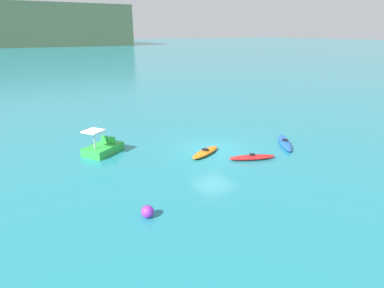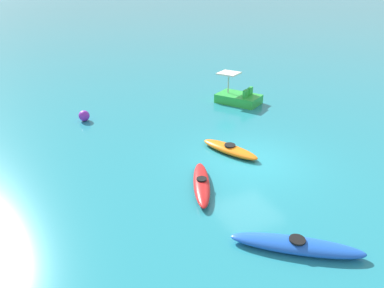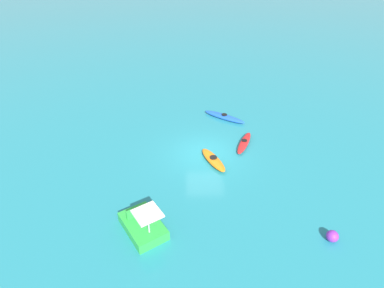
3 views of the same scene
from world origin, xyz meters
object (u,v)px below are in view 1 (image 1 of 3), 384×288
object	(u,v)px
kayak_orange	(205,152)
kayak_red	(252,157)
buoy_purple	(147,212)
kayak_blue	(285,143)
pedal_boat_green	(103,148)

from	to	relation	value
kayak_orange	kayak_red	size ratio (longest dim) A/B	0.96
kayak_orange	kayak_red	world-z (taller)	same
kayak_red	buoy_purple	bearing A→B (deg)	-162.33
kayak_red	buoy_purple	size ratio (longest dim) A/B	5.22
kayak_orange	buoy_purple	xyz separation A→B (m)	(-6.20, -4.81, 0.11)
kayak_blue	pedal_boat_green	bearing A→B (deg)	155.33
kayak_red	pedal_boat_green	xyz separation A→B (m)	(-7.25, 5.97, 0.17)
kayak_orange	kayak_blue	xyz separation A→B (m)	(5.67, -1.33, -0.00)
kayak_orange	pedal_boat_green	world-z (taller)	pedal_boat_green
kayak_red	kayak_blue	size ratio (longest dim) A/B	0.89
pedal_boat_green	buoy_purple	world-z (taller)	pedal_boat_green
kayak_blue	buoy_purple	distance (m)	12.37
kayak_blue	buoy_purple	world-z (taller)	buoy_purple
kayak_blue	buoy_purple	xyz separation A→B (m)	(-11.87, -3.48, 0.11)
kayak_blue	pedal_boat_green	distance (m)	12.14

